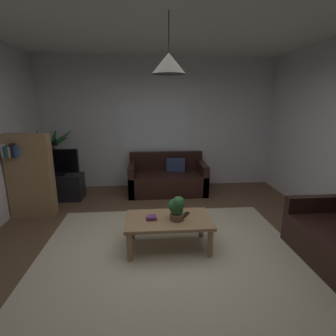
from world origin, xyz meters
name	(u,v)px	position (x,y,z in m)	size (l,w,h in m)	color
floor	(170,253)	(0.00, 0.00, -0.01)	(5.13, 5.66, 0.02)	brown
rug	(171,261)	(0.00, -0.20, 0.00)	(3.33, 3.11, 0.01)	beige
wall_back	(159,124)	(0.00, 2.86, 1.42)	(5.25, 0.06, 2.84)	silver
ceiling	(170,4)	(0.00, 0.00, 2.85)	(5.13, 5.66, 0.02)	white
window_pane	(154,126)	(-0.10, 2.83, 1.37)	(1.45, 0.01, 1.06)	white
couch_under_window	(167,179)	(0.15, 2.34, 0.27)	(1.61, 0.86, 0.82)	black
coffee_table	(169,223)	(-0.01, 0.13, 0.35)	(1.11, 0.65, 0.41)	#A87F56
book_on_table_0	(151,218)	(-0.23, 0.13, 0.42)	(0.14, 0.09, 0.02)	#72387F
book_on_table_1	(152,217)	(-0.23, 0.12, 0.45)	(0.12, 0.11, 0.03)	#72387F
remote_on_table_0	(185,215)	(0.22, 0.21, 0.43)	(0.05, 0.16, 0.02)	black
potted_plant_on_table	(177,208)	(0.09, 0.09, 0.58)	(0.21, 0.20, 0.32)	brown
tv_stand	(60,187)	(-2.01, 2.08, 0.25)	(0.90, 0.44, 0.50)	black
tv	(56,162)	(-2.01, 2.06, 0.77)	(0.83, 0.16, 0.52)	black
potted_palm_corner	(55,160)	(-2.20, 2.51, 0.70)	(0.86, 0.95, 1.41)	#B77051
bookshelf_corner	(30,175)	(-2.20, 1.32, 0.71)	(0.70, 0.31, 1.40)	#A87F56
pendant_lamp	(169,63)	(-0.01, 0.13, 2.30)	(0.39, 0.39, 0.65)	black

